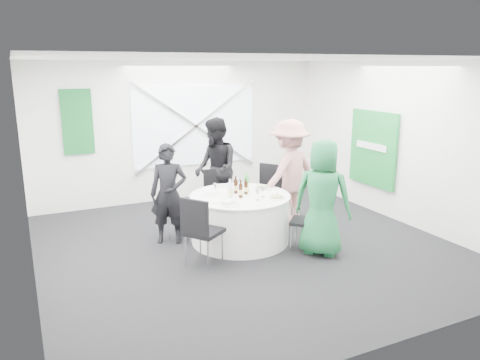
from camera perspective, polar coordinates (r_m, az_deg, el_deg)
name	(u,v)px	position (r m, az deg, el deg)	size (l,w,h in m)	color
floor	(246,245)	(7.32, 0.68, -7.97)	(6.00, 6.00, 0.00)	black
ceiling	(246,59)	(6.79, 0.75, 14.53)	(6.00, 6.00, 0.00)	silver
wall_back	(181,131)	(9.66, -7.23, 5.90)	(6.00, 6.00, 0.00)	white
wall_front	(391,213)	(4.51, 17.89, -3.85)	(6.00, 6.00, 0.00)	white
wall_left	(24,177)	(6.23, -24.87, 0.32)	(6.00, 6.00, 0.00)	white
wall_right	(400,143)	(8.66, 18.87, 4.34)	(6.00, 6.00, 0.00)	white
window_panel	(195,126)	(9.71, -5.48, 6.58)	(2.60, 0.03, 1.60)	white
window_brace_a	(196,126)	(9.67, -5.40, 6.55)	(0.05, 0.05, 3.16)	silver
window_brace_b	(196,126)	(9.67, -5.40, 6.55)	(0.05, 0.05, 3.16)	silver
green_banner	(77,122)	(9.15, -19.22, 6.69)	(0.55, 0.04, 1.20)	#125B24
green_sign	(373,149)	(9.08, 15.88, 3.69)	(0.05, 1.20, 1.40)	#188733
banquet_table	(240,218)	(7.35, 0.00, -4.69)	(1.56, 1.56, 0.76)	white
chair_back	(217,191)	(8.26, -2.84, -1.40)	(0.45, 0.46, 0.93)	black
chair_back_left	(177,206)	(7.50, -7.73, -3.18)	(0.58, 0.58, 0.92)	black
chair_back_right	(268,189)	(8.19, 3.44, -1.11)	(0.66, 0.65, 1.03)	black
chair_front_right	(311,216)	(7.06, 8.61, -4.41)	(0.58, 0.58, 0.90)	black
chair_front_left	(200,227)	(6.38, -4.92, -5.69)	(0.64, 0.64, 1.00)	black
person_man_back_left	(169,194)	(7.30, -8.69, -1.69)	(0.57, 0.38, 1.57)	black
person_man_back	(216,169)	(8.35, -2.98, 1.35)	(0.89, 0.49, 1.83)	black
person_woman_pink	(289,173)	(8.03, 5.99, 0.83)	(1.19, 0.55, 1.84)	tan
person_woman_green	(322,198)	(6.85, 10.01, -2.13)	(0.84, 0.54, 1.71)	#207741
plate_back	(226,186)	(7.74, -1.70, -0.75)	(0.25, 0.25, 0.01)	white
plate_back_left	(208,195)	(7.23, -3.96, -1.84)	(0.28, 0.28, 0.01)	white
plate_back_right	(262,188)	(7.62, 2.71, -0.95)	(0.28, 0.28, 0.04)	white
plate_front_right	(277,197)	(7.08, 4.54, -2.12)	(0.28, 0.28, 0.04)	white
plate_front_left	(229,204)	(6.73, -1.35, -3.00)	(0.30, 0.30, 0.01)	white
napkin	(228,202)	(6.73, -1.44, -2.72)	(0.18, 0.12, 0.05)	white
beer_bottle_a	(231,189)	(7.25, -1.15, -1.05)	(0.06, 0.06, 0.25)	#341B09
beer_bottle_b	(236,187)	(7.32, -0.52, -0.81)	(0.06, 0.06, 0.28)	#341B09
beer_bottle_c	(246,188)	(7.28, 0.72, -1.00)	(0.06, 0.06, 0.25)	#341B09
beer_bottle_d	(241,191)	(7.08, 0.09, -1.33)	(0.06, 0.06, 0.27)	#341B09
green_water_bottle	(246,184)	(7.38, 0.80, -0.47)	(0.08, 0.08, 0.33)	green
clear_water_bottle	(230,190)	(7.09, -1.21, -1.27)	(0.08, 0.08, 0.28)	silver
wine_glass_a	(263,189)	(7.10, 2.79, -1.13)	(0.07, 0.07, 0.17)	white
wine_glass_b	(258,192)	(6.94, 2.17, -1.47)	(0.07, 0.07, 0.17)	white
wine_glass_c	(215,186)	(7.27, -3.03, -0.79)	(0.07, 0.07, 0.17)	white
wine_glass_d	(238,181)	(7.59, -0.26, -0.13)	(0.07, 0.07, 0.17)	white
fork_a	(274,200)	(7.00, 4.16, -2.42)	(0.01, 0.15, 0.01)	silver
knife_a	(277,194)	(7.30, 4.52, -1.74)	(0.01, 0.15, 0.01)	silver
fork_b	(269,189)	(7.57, 3.57, -1.14)	(0.01, 0.15, 0.01)	silver
knife_b	(249,186)	(7.78, 1.15, -0.72)	(0.01, 0.15, 0.01)	silver
fork_c	(237,186)	(7.79, -0.37, -0.68)	(0.01, 0.15, 0.01)	silver
knife_c	(216,188)	(7.66, -2.91, -0.96)	(0.01, 0.15, 0.01)	silver
fork_d	(216,203)	(6.80, -2.88, -2.87)	(0.01, 0.15, 0.01)	silver
knife_d	(235,206)	(6.69, -0.60, -3.14)	(0.01, 0.15, 0.01)	silver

